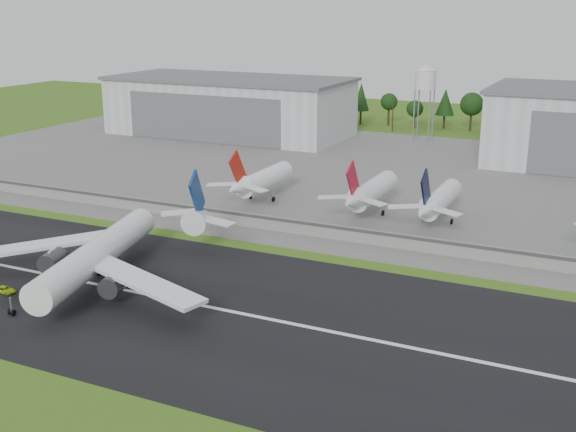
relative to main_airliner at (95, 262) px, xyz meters
The scene contains 14 objects.
ground 22.75m from the main_airliner, 25.53° to the right, with size 600.00×600.00×0.00m, color #385E16.
runway 20.63m from the main_airliner, ahead, with size 320.00×60.00×0.10m, color black.
runway_centerline 20.62m from the main_airliner, ahead, with size 220.00×1.00×0.02m, color white.
apron 112.33m from the main_airliner, 79.71° to the left, with size 320.00×150.00×0.10m, color slate.
blast_fence 49.73m from the main_airliner, 66.18° to the left, with size 240.00×0.61×3.50m.
hangar_west 166.64m from the main_airliner, 111.10° to the left, with size 97.00×44.00×23.20m.
water_tower 177.16m from the main_airliner, 85.10° to the left, with size 8.40×8.40×29.40m.
utility_poles 191.54m from the main_airliner, 83.99° to the left, with size 230.00×3.00×12.00m, color black, non-canonical shape.
treeline 206.46m from the main_airliner, 84.43° to the left, with size 320.00×16.00×22.00m, color black, non-canonical shape.
main_airliner is the anchor object (origin of this frame).
ground_vehicle 16.99m from the main_airliner, 141.93° to the right, with size 1.95×4.22×1.17m, color #A9C817.
parked_jet_red_a 66.96m from the main_airliner, 90.27° to the left, with size 7.36×31.29×16.45m.
parked_jet_red_b 73.64m from the main_airliner, 65.44° to the left, with size 7.36×31.29×16.58m.
parked_jet_navy 82.38m from the main_airliner, 54.34° to the left, with size 7.36×31.29×16.34m.
Camera 1 is at (67.33, -89.99, 51.39)m, focal length 45.00 mm.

